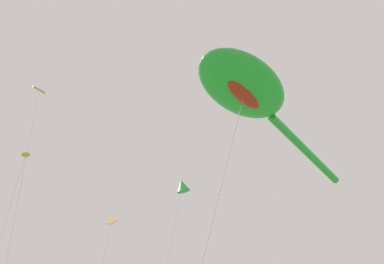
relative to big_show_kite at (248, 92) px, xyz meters
The scene contains 5 objects.
big_show_kite is the anchor object (origin of this frame).
small_kite_streamer_purple 15.85m from the big_show_kite, 72.96° to the left, with size 1.89×5.20×18.56m.
small_kite_diamond_red 13.27m from the big_show_kite, 128.04° to the left, with size 1.21×1.36×19.58m.
small_kite_delta_white 15.82m from the big_show_kite, 118.60° to the left, with size 0.72×4.43×16.58m.
small_kite_tiny_distant 14.22m from the big_show_kite, 95.97° to the left, with size 1.70×1.15×13.47m.
Camera 1 is at (-6.77, -2.42, 1.44)m, focal length 41.39 mm.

